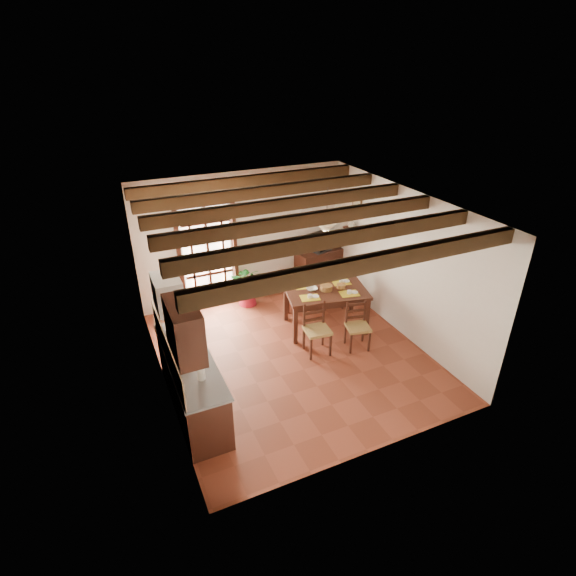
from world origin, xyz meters
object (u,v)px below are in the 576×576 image
potted_plant (247,281)px  pendant_lamp (326,227)px  dining_table (326,295)px  crt_tv (320,242)px  chair_near_right (357,334)px  kitchen_counter (191,382)px  chair_far_right (332,293)px  chair_far_left (297,297)px  sideboard (319,268)px  chair_near_left (317,338)px

potted_plant → pendant_lamp: 2.33m
dining_table → crt_tv: size_ratio=3.30×
dining_table → chair_near_right: chair_near_right is taller
kitchen_counter → chair_far_right: bearing=28.1°
crt_tv → potted_plant: potted_plant is taller
chair_far_left → sideboard: bearing=-117.1°
chair_far_right → chair_near_left: bearing=63.2°
chair_near_right → potted_plant: 2.71m
chair_near_left → crt_tv: size_ratio=1.83×
chair_near_right → crt_tv: crt_tv is taller
chair_near_left → crt_tv: 2.77m
pendant_lamp → dining_table: bearing=-90.0°
dining_table → pendant_lamp: 1.35m
sideboard → pendant_lamp: (-0.73, -1.55, 1.63)m
potted_plant → kitchen_counter: bearing=-124.6°
chair_near_right → kitchen_counter: bearing=-161.0°
chair_near_left → potted_plant: potted_plant is taller
dining_table → chair_far_left: (-0.21, 0.85, -0.44)m
chair_near_right → sideboard: bearing=91.4°
kitchen_counter → potted_plant: potted_plant is taller
chair_near_right → sideboard: 2.56m
crt_tv → potted_plant: bearing=168.5°
kitchen_counter → chair_near_right: 3.17m
chair_near_left → chair_near_right: bearing=-7.0°
kitchen_counter → crt_tv: kitchen_counter is taller
chair_far_left → crt_tv: bearing=-117.3°
dining_table → chair_far_right: (0.54, 0.69, -0.42)m
chair_near_left → chair_near_right: chair_near_left is taller
dining_table → chair_near_right: 0.99m
chair_far_right → potted_plant: bearing=-15.3°
dining_table → chair_far_right: size_ratio=1.78×
chair_far_right → pendant_lamp: size_ratio=1.14×
chair_far_left → pendant_lamp: (0.21, -0.75, 1.79)m
chair_far_left → crt_tv: crt_tv is taller
chair_near_right → chair_far_right: (0.34, 1.54, 0.03)m
kitchen_counter → chair_far_left: (2.73, 2.02, -0.18)m
crt_tv → chair_near_left: bearing=-134.4°
chair_far_left → potted_plant: size_ratio=0.49×
chair_near_right → chair_far_right: chair_far_right is taller
potted_plant → chair_far_right: bearing=-27.0°
chair_far_left → chair_far_right: size_ratio=0.96×
chair_far_right → pendant_lamp: 1.95m
pendant_lamp → crt_tv: bearing=64.8°
chair_far_right → potted_plant: 1.85m
chair_near_left → chair_near_right: size_ratio=1.08×
chair_far_left → potted_plant: 1.13m
chair_far_right → crt_tv: size_ratio=1.86×
kitchen_counter → pendant_lamp: 3.58m
dining_table → crt_tv: 1.84m
chair_far_left → pendant_lamp: bearing=127.9°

